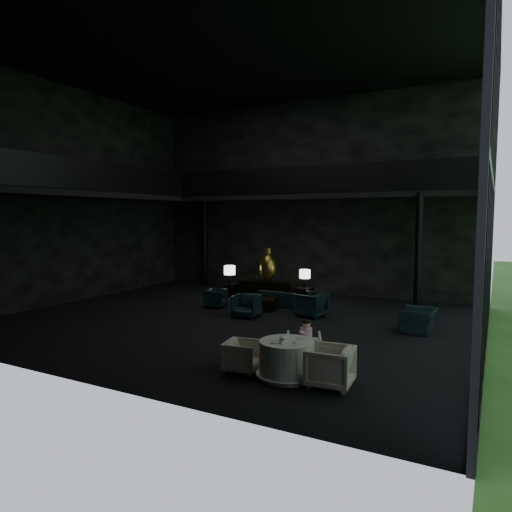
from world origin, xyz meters
The scene contains 35 objects.
floor centered at (0.00, 0.00, 0.00)m, with size 14.00×12.00×0.02m, color black.
ceiling centered at (0.00, 0.00, 8.00)m, with size 14.00×12.00×0.02m, color black.
wall_back centered at (0.00, 6.00, 4.00)m, with size 14.00×0.04×8.00m, color black.
wall_front centered at (0.00, -6.00, 4.00)m, with size 14.00×0.04×8.00m, color black.
wall_left centered at (-7.00, 0.00, 4.00)m, with size 0.04×12.00×8.00m, color black.
curtain_wall centered at (6.95, 0.00, 4.00)m, with size 0.20×12.00×8.00m, color black, non-canonical shape.
mezzanine_left centered at (-6.00, 0.00, 4.00)m, with size 2.00×12.00×0.25m, color black.
mezzanine_back centered at (1.00, 5.00, 4.00)m, with size 12.00×2.00×0.25m, color black.
railing_left centered at (-5.00, 0.00, 4.60)m, with size 0.06×12.00×1.00m, color black.
railing_back centered at (1.00, 4.00, 4.60)m, with size 12.00×0.06×1.00m, color black.
column_nw centered at (-5.00, 5.70, 2.00)m, with size 0.24×0.24×4.00m, color black.
column_ne centered at (4.80, 4.00, 2.00)m, with size 0.24×0.24×4.00m, color black.
console centered at (-0.70, 3.67, 0.36)m, with size 2.25×0.51×0.72m, color black.
bronze_urn centered at (-0.70, 3.73, 1.26)m, with size 0.68×0.68×1.27m.
side_table_left centered at (-2.30, 3.59, 0.25)m, with size 0.46×0.46×0.50m, color black.
table_lamp_left centered at (-2.30, 3.49, 1.04)m, with size 0.45×0.45×0.75m.
side_table_right centered at (0.90, 3.50, 0.30)m, with size 0.54×0.54×0.59m, color black.
table_lamp_right centered at (0.90, 3.57, 1.07)m, with size 0.40×0.40×0.66m.
sofa centered at (0.29, 2.72, 0.34)m, with size 1.76×0.51×0.69m, color black.
lounge_armchair_west centered at (-1.61, 1.39, 0.33)m, with size 0.64×0.60×0.66m, color #13272F.
lounge_armchair_east centered at (1.91, 1.60, 0.46)m, with size 0.90×0.84×0.93m, color black.
lounge_armchair_south centered at (0.12, 0.53, 0.42)m, with size 0.81×0.76×0.84m, color black.
window_armchair centered at (5.29, 1.11, 0.43)m, with size 0.98×0.63×0.85m, color black.
coffee_table centered at (0.06, 1.82, 0.20)m, with size 0.90×0.90×0.40m, color black.
dining_table centered at (3.50, -3.88, 0.33)m, with size 1.25×1.25×0.75m.
dining_chair_north centered at (3.50, -2.99, 0.38)m, with size 0.73×0.68×0.75m, color beige.
dining_chair_east centered at (4.41, -3.93, 0.47)m, with size 0.90×0.85×0.93m, color #C8B18B.
dining_chair_west centered at (2.53, -3.96, 0.33)m, with size 0.63×0.59×0.65m, color tan.
child centered at (3.54, -2.95, 0.73)m, with size 0.26×0.26×0.56m.
plate_a centered at (3.37, -4.08, 0.76)m, with size 0.26×0.26×0.02m, color white.
plate_b centered at (3.70, -3.61, 0.76)m, with size 0.22×0.22×0.01m, color white.
saucer centered at (3.79, -3.95, 0.76)m, with size 0.17×0.17×0.01m, color white.
coffee_cup centered at (3.73, -4.02, 0.79)m, with size 0.07×0.07×0.06m, color white.
cereal_bowl centered at (3.38, -3.80, 0.79)m, with size 0.14×0.14×0.07m, color white.
cream_pot centered at (3.49, -4.14, 0.79)m, with size 0.06×0.06×0.07m, color #99999E.
Camera 1 is at (7.12, -12.03, 3.24)m, focal length 32.00 mm.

